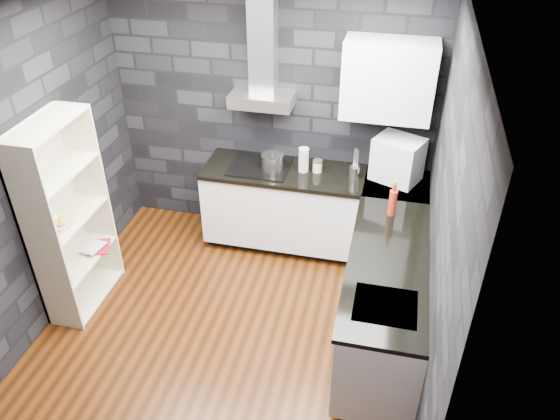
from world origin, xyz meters
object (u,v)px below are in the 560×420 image
at_px(pot, 273,162).
at_px(bookshelf, 69,219).
at_px(appliance_garage, 398,159).
at_px(red_bottle, 393,203).
at_px(utensil_crock, 354,173).
at_px(fruit_bowl, 60,223).
at_px(glass_vase, 304,160).
at_px(storage_jar, 317,167).

xyz_separation_m(pot, bookshelf, (-1.50, -1.24, -0.07)).
xyz_separation_m(appliance_garage, red_bottle, (-0.00, -0.59, -0.11)).
xyz_separation_m(utensil_crock, red_bottle, (0.38, -0.54, 0.05)).
xyz_separation_m(utensil_crock, fruit_bowl, (-2.31, -1.35, -0.03)).
bearing_deg(glass_vase, utensil_crock, -3.95).
height_order(storage_jar, bookshelf, bookshelf).
bearing_deg(appliance_garage, bookshelf, -130.87).
xyz_separation_m(glass_vase, storage_jar, (0.14, 0.02, -0.07)).
bearing_deg(bookshelf, utensil_crock, 11.36).
relative_size(pot, fruit_bowl, 0.97).
distance_m(red_bottle, fruit_bowl, 2.81).
xyz_separation_m(pot, red_bottle, (1.19, -0.55, 0.04)).
xyz_separation_m(glass_vase, utensil_crock, (0.50, -0.03, -0.06)).
distance_m(utensil_crock, red_bottle, 0.66).
relative_size(pot, utensil_crock, 1.64).
distance_m(storage_jar, bookshelf, 2.32).
bearing_deg(utensil_crock, storage_jar, 172.03).
relative_size(utensil_crock, appliance_garage, 0.31).
height_order(pot, red_bottle, red_bottle).
height_order(utensil_crock, red_bottle, red_bottle).
height_order(pot, storage_jar, pot).
relative_size(pot, bookshelf, 0.12).
xyz_separation_m(storage_jar, utensil_crock, (0.37, -0.05, 0.01)).
distance_m(storage_jar, red_bottle, 0.96).
height_order(utensil_crock, fruit_bowl, utensil_crock).
bearing_deg(glass_vase, bookshelf, -145.04).
bearing_deg(red_bottle, pot, 155.26).
bearing_deg(storage_jar, appliance_garage, 0.36).
bearing_deg(red_bottle, bookshelf, -165.63).
height_order(red_bottle, fruit_bowl, red_bottle).
bearing_deg(pot, bookshelf, -140.45).
height_order(pot, utensil_crock, pot).
relative_size(glass_vase, utensil_crock, 1.90).
distance_m(utensil_crock, fruit_bowl, 2.67).
bearing_deg(storage_jar, glass_vase, -173.04).
relative_size(storage_jar, fruit_bowl, 0.50).
bearing_deg(utensil_crock, red_bottle, -54.50).
relative_size(glass_vase, storage_jar, 2.24).
xyz_separation_m(pot, utensil_crock, (0.81, -0.01, -0.01)).
relative_size(red_bottle, bookshelf, 0.13).
bearing_deg(red_bottle, appliance_garage, 89.94).
relative_size(utensil_crock, bookshelf, 0.07).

